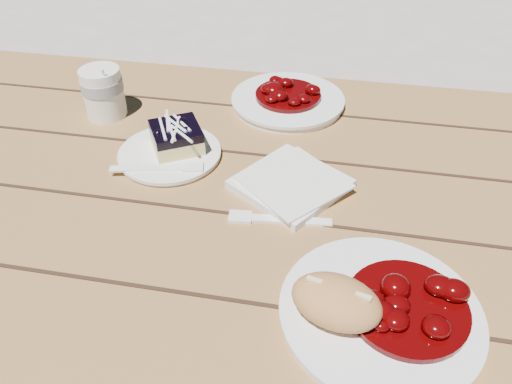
% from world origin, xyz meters
% --- Properties ---
extents(picnic_table, '(2.00, 1.55, 0.75)m').
position_xyz_m(picnic_table, '(0.00, -0.00, 0.59)').
color(picnic_table, brown).
rests_on(picnic_table, ground).
extents(main_plate, '(0.24, 0.24, 0.02)m').
position_xyz_m(main_plate, '(0.17, -0.23, 0.76)').
color(main_plate, white).
rests_on(main_plate, picnic_table).
extents(goulash_stew, '(0.15, 0.15, 0.04)m').
position_xyz_m(goulash_stew, '(0.20, -0.23, 0.79)').
color(goulash_stew, '#4B0203').
rests_on(goulash_stew, main_plate).
extents(bread_roll, '(0.12, 0.10, 0.06)m').
position_xyz_m(bread_roll, '(0.12, -0.25, 0.79)').
color(bread_roll, '#C4864B').
rests_on(bread_roll, main_plate).
extents(dessert_plate, '(0.17, 0.17, 0.01)m').
position_xyz_m(dessert_plate, '(-0.19, 0.05, 0.76)').
color(dessert_plate, white).
rests_on(dessert_plate, picnic_table).
extents(blueberry_cake, '(0.11, 0.11, 0.05)m').
position_xyz_m(blueberry_cake, '(-0.18, 0.06, 0.78)').
color(blueberry_cake, '#F5E085').
rests_on(blueberry_cake, dessert_plate).
extents(fork_dessert, '(0.16, 0.06, 0.00)m').
position_xyz_m(fork_dessert, '(-0.21, -0.01, 0.76)').
color(fork_dessert, white).
rests_on(fork_dessert, dessert_plate).
extents(coffee_cup, '(0.08, 0.08, 0.10)m').
position_xyz_m(coffee_cup, '(-0.35, 0.16, 0.80)').
color(coffee_cup, white).
rests_on(coffee_cup, picnic_table).
extents(napkin_stack, '(0.21, 0.21, 0.01)m').
position_xyz_m(napkin_stack, '(0.03, 0.00, 0.76)').
color(napkin_stack, white).
rests_on(napkin_stack, picnic_table).
extents(fork_table, '(0.16, 0.04, 0.00)m').
position_xyz_m(fork_table, '(0.04, -0.08, 0.75)').
color(fork_table, white).
rests_on(fork_table, picnic_table).
extents(second_plate, '(0.22, 0.22, 0.02)m').
position_xyz_m(second_plate, '(-0.01, 0.27, 0.76)').
color(second_plate, white).
rests_on(second_plate, picnic_table).
extents(second_stew, '(0.13, 0.13, 0.04)m').
position_xyz_m(second_stew, '(-0.01, 0.27, 0.79)').
color(second_stew, '#4B0203').
rests_on(second_stew, second_plate).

